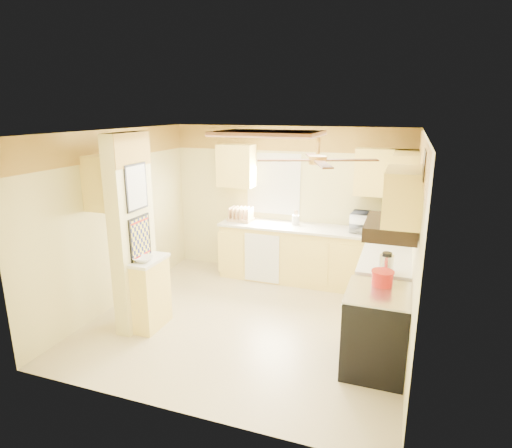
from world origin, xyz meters
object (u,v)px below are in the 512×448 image
at_px(microwave, 370,223).
at_px(kettle, 386,264).
at_px(dutch_oven, 382,278).
at_px(stove, 376,330).
at_px(bowl, 143,259).

distance_m(microwave, kettle, 1.69).
distance_m(dutch_oven, kettle, 0.31).
xyz_separation_m(microwave, kettle, (0.33, -1.65, -0.03)).
bearing_deg(stove, bowl, -178.00).
height_order(stove, microwave, microwave).
bearing_deg(dutch_oven, kettle, 86.10).
distance_m(microwave, dutch_oven, 1.98).
xyz_separation_m(microwave, bowl, (-2.52, -2.24, -0.12)).
bearing_deg(bowl, stove, 2.00).
distance_m(bowl, kettle, 2.92).
height_order(microwave, kettle, microwave).
relative_size(bowl, kettle, 0.94).
height_order(dutch_oven, kettle, kettle).
distance_m(stove, dutch_oven, 0.57).
relative_size(microwave, kettle, 2.19).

